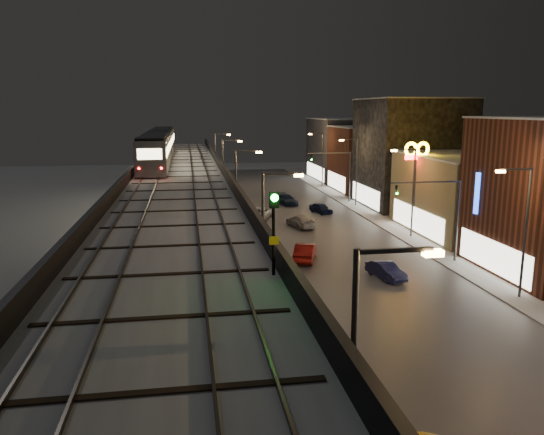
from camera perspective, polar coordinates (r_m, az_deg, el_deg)
ground at (r=22.86m, az=5.96°, el=-22.25°), size 220.00×220.00×0.00m
road_surface at (r=56.23m, az=4.15°, el=-1.52°), size 17.00×120.00×0.06m
sidewalk_right at (r=59.28m, az=13.61°, el=-1.10°), size 4.00×120.00×0.14m
under_viaduct_pavement at (r=54.79m, az=-9.74°, el=-2.01°), size 11.00×120.00×0.06m
elevated_viaduct at (r=50.65m, az=-9.98°, el=3.32°), size 9.00×100.00×6.30m
viaduct_trackbed at (r=50.68m, az=-10.02°, el=4.20°), size 8.40×100.00×0.32m
viaduct_parapet_streetside at (r=50.76m, az=-5.09°, el=4.87°), size 0.30×100.00×1.10m
viaduct_parapet_far at (r=50.91m, az=-14.94°, el=4.55°), size 0.30×100.00×1.10m
building_c at (r=58.77m, az=20.77°, el=2.34°), size 12.20×15.20×8.16m
building_d at (r=72.65m, az=14.70°, el=6.71°), size 12.20×13.20×14.16m
building_e at (r=85.77m, az=10.88°, el=6.22°), size 12.20×12.20×10.16m
building_f at (r=98.96m, az=8.13°, el=7.28°), size 12.20×16.20×11.16m
streetlight_left_0 at (r=15.96m, az=9.64°, el=-16.46°), size 2.57×0.28×9.00m
streetlight_left_1 at (r=32.52m, az=-0.50°, el=-1.72°), size 2.57×0.28×9.00m
streetlight_right_1 at (r=38.91m, az=25.35°, el=-0.64°), size 2.56×0.28×9.00m
streetlight_left_2 at (r=50.09m, az=-3.58°, el=2.94°), size 2.57×0.28×9.00m
streetlight_right_2 at (r=54.45m, az=14.72°, el=3.27°), size 2.56×0.28×9.00m
streetlight_left_3 at (r=67.88m, az=-5.07°, el=5.17°), size 2.57×0.28×9.00m
streetlight_right_3 at (r=71.16m, az=8.91°, el=5.37°), size 2.56×0.28×9.00m
streetlight_left_4 at (r=85.76m, az=-5.94°, el=6.47°), size 2.57×0.28×9.00m
streetlight_right_4 at (r=88.38m, az=5.31°, el=6.63°), size 2.56×0.28×9.00m
traffic_light_rig_a at (r=46.17m, az=18.12°, el=0.73°), size 6.10×0.34×7.00m
traffic_light_rig_b at (r=73.82m, az=7.51°, el=5.05°), size 6.10×0.34×7.00m
subway_train at (r=67.14m, az=-12.04°, el=7.58°), size 2.96×35.67×3.53m
rail_signal at (r=19.27m, az=0.21°, el=0.06°), size 0.36×0.44×3.14m
car_near_white at (r=45.31m, az=3.59°, el=-3.78°), size 2.98×4.82×1.50m
car_mid_silver at (r=62.87m, az=-1.26°, el=0.51°), size 3.71×5.38×1.37m
car_mid_dark at (r=57.99m, az=3.10°, el=-0.46°), size 2.86×4.94×1.35m
car_onc_silver at (r=41.40m, az=12.15°, el=-5.67°), size 2.23×4.04×1.26m
car_onc_white at (r=71.86m, az=1.53°, el=1.89°), size 2.98×5.01×1.36m
car_onc_red at (r=66.07m, az=5.29°, el=0.96°), size 2.60×4.00×1.27m
sign_mcdonalds at (r=56.40m, az=15.27°, el=5.99°), size 2.83×0.63×9.50m
sign_carwash at (r=46.37m, az=21.73°, el=1.68°), size 1.49×0.35×7.74m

